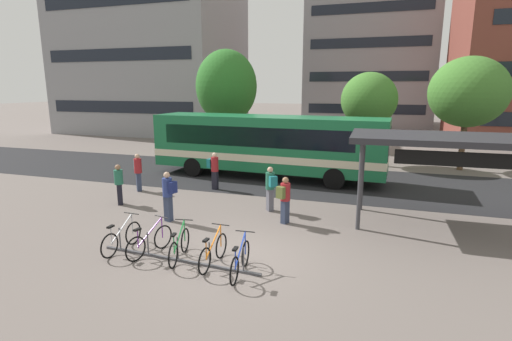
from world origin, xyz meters
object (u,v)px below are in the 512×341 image
object	(u,v)px
commuter_navy_pack_3	(119,181)
street_tree_2	(369,100)
parked_bicycle_orange_3	(213,252)
street_tree_1	(226,86)
commuter_olive_pack_0	(285,197)
commuter_teal_pack_1	(138,170)
transit_shelter	(451,142)
parked_bicycle_purple_1	(150,242)
parked_bicycle_blue_4	(240,261)
commuter_navy_pack_4	(168,193)
city_bus	(268,144)
parked_bicycle_green_2	(179,246)
parked_bicycle_silver_0	(122,238)
commuter_teal_pack_5	(214,168)
street_tree_0	(468,92)
commuter_teal_pack_2	(270,186)

from	to	relation	value
commuter_navy_pack_3	street_tree_2	distance (m)	15.00
parked_bicycle_orange_3	street_tree_1	size ratio (longest dim) A/B	0.24
commuter_olive_pack_0	commuter_teal_pack_1	xyz separation A→B (m)	(-7.36, 2.17, 0.04)
street_tree_1	transit_shelter	bearing A→B (deg)	-41.82
parked_bicycle_purple_1	transit_shelter	size ratio (longest dim) A/B	0.27
parked_bicycle_blue_4	commuter_navy_pack_3	distance (m)	7.93
commuter_navy_pack_4	city_bus	bearing A→B (deg)	-86.37
parked_bicycle_orange_3	transit_shelter	bearing A→B (deg)	-49.48
parked_bicycle_blue_4	commuter_olive_pack_0	bearing A→B (deg)	-6.45
city_bus	parked_bicycle_green_2	bearing A→B (deg)	-84.63
parked_bicycle_silver_0	street_tree_2	distance (m)	16.94
parked_bicycle_purple_1	commuter_teal_pack_5	xyz separation A→B (m)	(-1.18, 7.13, 0.61)
parked_bicycle_orange_3	street_tree_0	distance (m)	18.11
transit_shelter	street_tree_0	size ratio (longest dim) A/B	1.00
parked_bicycle_blue_4	commuter_teal_pack_1	xyz separation A→B (m)	(-7.21, 6.18, 0.61)
commuter_navy_pack_4	street_tree_1	size ratio (longest dim) A/B	0.25
city_bus	street_tree_2	world-z (taller)	street_tree_2
parked_bicycle_purple_1	transit_shelter	world-z (taller)	transit_shelter
commuter_navy_pack_3	street_tree_0	xyz separation A→B (m)	(14.32, 11.62, 3.42)
parked_bicycle_blue_4	street_tree_0	xyz separation A→B (m)	(7.60, 15.78, 3.98)
parked_bicycle_orange_3	commuter_navy_pack_3	bearing A→B (deg)	57.55
commuter_teal_pack_5	commuter_olive_pack_0	bearing A→B (deg)	-36.35
street_tree_2	street_tree_1	bearing A→B (deg)	176.04
commuter_teal_pack_1	street_tree_2	distance (m)	13.83
parked_bicycle_silver_0	parked_bicycle_purple_1	distance (m)	0.92
transit_shelter	street_tree_1	size ratio (longest dim) A/B	0.88
transit_shelter	commuter_navy_pack_4	distance (m)	9.59
city_bus	parked_bicycle_blue_4	distance (m)	10.92
commuter_navy_pack_3	street_tree_2	world-z (taller)	street_tree_2
parked_bicycle_orange_3	street_tree_0	size ratio (longest dim) A/B	0.27
parked_bicycle_blue_4	transit_shelter	size ratio (longest dim) A/B	0.27
parked_bicycle_green_2	commuter_teal_pack_5	world-z (taller)	commuter_teal_pack_5
parked_bicycle_orange_3	commuter_navy_pack_3	xyz separation A→B (m)	(-5.86, 3.90, 0.56)
city_bus	commuter_teal_pack_5	size ratio (longest dim) A/B	7.00
commuter_olive_pack_0	commuter_teal_pack_2	world-z (taller)	commuter_teal_pack_2
parked_bicycle_silver_0	parked_bicycle_green_2	xyz separation A→B (m)	(1.87, -0.01, 0.00)
parked_bicycle_orange_3	commuter_olive_pack_0	size ratio (longest dim) A/B	1.04
commuter_teal_pack_1	commuter_teal_pack_5	distance (m)	3.44
city_bus	parked_bicycle_orange_3	world-z (taller)	city_bus
transit_shelter	commuter_olive_pack_0	bearing A→B (deg)	-166.45
city_bus	street_tree_2	size ratio (longest dim) A/B	2.20
commuter_teal_pack_2	street_tree_0	xyz separation A→B (m)	(8.29, 10.60, 3.38)
commuter_teal_pack_2	commuter_navy_pack_3	size ratio (longest dim) A/B	1.05
parked_bicycle_green_2	commuter_teal_pack_5	size ratio (longest dim) A/B	0.98
commuter_navy_pack_3	commuter_navy_pack_4	world-z (taller)	commuter_navy_pack_4
city_bus	street_tree_0	distance (m)	11.53
parked_bicycle_orange_3	parked_bicycle_blue_4	xyz separation A→B (m)	(0.86, -0.27, 0.00)
parked_bicycle_orange_3	commuter_navy_pack_4	size ratio (longest dim) A/B	0.97
parked_bicycle_silver_0	parked_bicycle_blue_4	bearing A→B (deg)	-92.39
parked_bicycle_purple_1	street_tree_0	xyz separation A→B (m)	(10.45, 15.43, 3.98)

